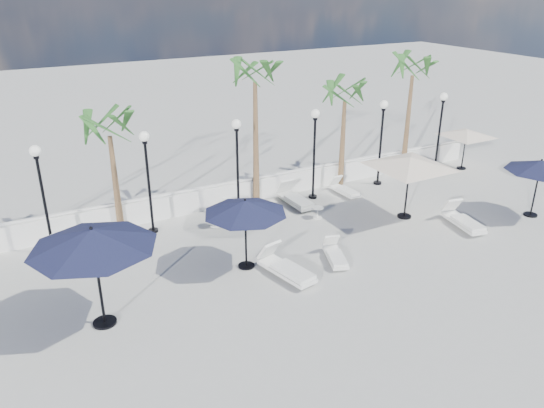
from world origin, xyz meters
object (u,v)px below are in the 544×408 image
lounger_6 (335,255)px  lounger_7 (463,220)px  parasol_navy_left (93,239)px  lounger_5 (344,189)px  lounger_2 (286,268)px  lounger_3 (229,214)px  lounger_4 (295,199)px  parasol_navy_mid (245,207)px  parasol_cream_sq_b (467,130)px  parasol_cream_sq_a (410,158)px  lounger_1 (71,252)px  parasol_navy_right (541,166)px

lounger_6 → lounger_7: (5.76, -0.10, 0.05)m
lounger_6 → parasol_navy_left: size_ratio=0.51×
lounger_5 → parasol_navy_left: bearing=-160.0°
lounger_2 → lounger_3: 4.80m
lounger_4 → parasol_navy_mid: (-4.02, -3.69, 1.85)m
lounger_5 → parasol_cream_sq_b: bearing=-2.5°
parasol_cream_sq_a → lounger_7: bearing=-51.6°
lounger_5 → lounger_2: bearing=-142.1°
lounger_3 → lounger_1: bearing=-151.4°
parasol_navy_left → parasol_navy_right: parasol_navy_left is taller
lounger_6 → parasol_navy_mid: 3.53m
lounger_7 → lounger_3: bearing=158.2°
lounger_4 → parasol_cream_sq_b: bearing=-1.1°
lounger_6 → parasol_navy_mid: bearing=179.6°
lounger_1 → parasol_navy_left: size_ratio=0.62×
lounger_5 → parasol_navy_right: parasol_navy_right is taller
parasol_navy_right → parasol_cream_sq_a: 5.07m
lounger_3 → parasol_cream_sq_a: (6.15, -3.12, 2.25)m
parasol_navy_mid → parasol_navy_left: bearing=-168.5°
lounger_6 → lounger_5: bearing=72.0°
lounger_1 → lounger_6: size_ratio=1.21×
lounger_1 → parasol_cream_sq_a: size_ratio=0.38×
lounger_5 → parasol_navy_mid: 7.72m
lounger_4 → lounger_6: lounger_4 is taller
lounger_2 → lounger_1: bearing=131.0°
lounger_2 → lounger_6: bearing=-10.1°
lounger_1 → lounger_3: 5.99m
parasol_navy_mid → parasol_navy_right: parasol_navy_mid is taller
parasol_cream_sq_a → parasol_navy_left: bearing=-172.7°
parasol_navy_mid → lounger_4: bearing=42.5°
parasol_navy_right → lounger_4: bearing=145.0°
parasol_navy_left → parasol_navy_mid: parasol_navy_left is taller
lounger_7 → parasol_cream_sq_b: 7.16m
parasol_navy_right → parasol_cream_sq_b: 5.68m
lounger_3 → parasol_navy_mid: bearing=-81.3°
lounger_2 → parasol_navy_right: (10.85, -0.59, 1.80)m
lounger_6 → lounger_1: bearing=171.2°
lounger_6 → parasol_navy_mid: (-2.78, 1.05, 1.91)m
lounger_7 → parasol_cream_sq_a: bearing=139.3°
lounger_6 → lounger_2: bearing=-157.7°
parasol_cream_sq_b → lounger_6: bearing=-156.4°
parasol_navy_left → parasol_cream_sq_b: parasol_navy_left is taller
lounger_4 → parasol_cream_sq_b: (9.55, -0.02, 1.69)m
parasol_cream_sq_a → parasol_navy_mid: bearing=-175.5°
parasol_navy_left → lounger_2: bearing=-1.6°
lounger_7 → lounger_5: bearing=123.8°
lounger_4 → parasol_navy_right: parasol_navy_right is taller
lounger_5 → parasol_navy_left: size_ratio=0.49×
lounger_1 → lounger_5: size_ratio=1.26×
lounger_1 → parasol_navy_mid: bearing=-56.1°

